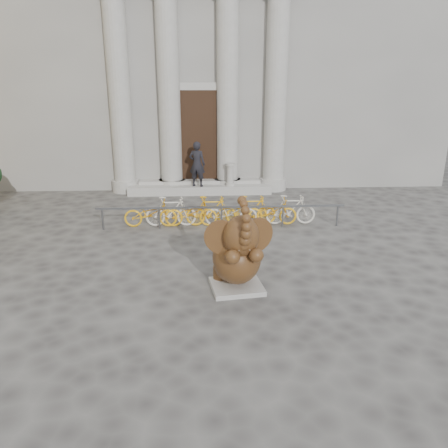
{
  "coord_description": "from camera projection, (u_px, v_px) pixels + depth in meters",
  "views": [
    {
      "loc": [
        0.07,
        -8.86,
        4.52
      ],
      "look_at": [
        0.62,
        1.61,
        1.1
      ],
      "focal_mm": 35.0,
      "sensor_mm": 36.0,
      "label": 1
    }
  ],
  "objects": [
    {
      "name": "ground",
      "position": [
        200.0,
        293.0,
        9.81
      ],
      "size": [
        80.0,
        80.0,
        0.0
      ],
      "primitive_type": "plane",
      "color": "#474442",
      "rests_on": "ground"
    },
    {
      "name": "pedestrian",
      "position": [
        197.0,
        164.0,
        18.0
      ],
      "size": [
        0.78,
        0.63,
        1.86
      ],
      "primitive_type": "imported",
      "rotation": [
        0.0,
        0.0,
        2.84
      ],
      "color": "black",
      "rests_on": "entrance_steps"
    },
    {
      "name": "bike_rack",
      "position": [
        221.0,
        211.0,
        14.29
      ],
      "size": [
        8.0,
        0.53,
        1.0
      ],
      "color": "slate",
      "rests_on": "ground"
    },
    {
      "name": "classical_building",
      "position": [
        198.0,
        52.0,
        22.13
      ],
      "size": [
        22.0,
        10.7,
        12.0
      ],
      "color": "gray",
      "rests_on": "ground"
    },
    {
      "name": "entrance_steps",
      "position": [
        200.0,
        188.0,
        18.68
      ],
      "size": [
        6.0,
        1.2,
        0.36
      ],
      "primitive_type": "cube",
      "color": "#A8A59E",
      "rests_on": "ground"
    },
    {
      "name": "balustrade_post",
      "position": [
        230.0,
        175.0,
        18.27
      ],
      "size": [
        0.39,
        0.39,
        0.95
      ],
      "color": "#A8A59E",
      "rests_on": "entrance_steps"
    },
    {
      "name": "elephant_statue",
      "position": [
        237.0,
        256.0,
        9.73
      ],
      "size": [
        1.52,
        1.76,
        2.28
      ],
      "rotation": [
        0.0,
        0.0,
        0.14
      ],
      "color": "#A8A59E",
      "rests_on": "ground"
    }
  ]
}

